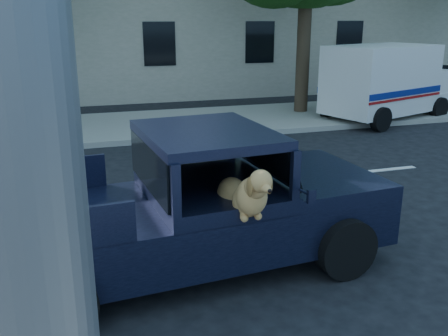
% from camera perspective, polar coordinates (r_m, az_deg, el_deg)
% --- Properties ---
extents(ground, '(120.00, 120.00, 0.00)m').
position_cam_1_polar(ground, '(6.76, 5.62, -11.54)').
color(ground, black).
rests_on(ground, ground).
extents(far_sidewalk, '(60.00, 4.00, 0.15)m').
position_cam_1_polar(far_sidewalk, '(15.17, -7.93, 4.92)').
color(far_sidewalk, gray).
rests_on(far_sidewalk, ground).
extents(lane_stripes, '(21.60, 0.14, 0.01)m').
position_cam_1_polar(lane_stripes, '(10.38, 8.58, -1.21)').
color(lane_stripes, silver).
rests_on(lane_stripes, ground).
extents(pickup_truck, '(5.33, 2.79, 1.85)m').
position_cam_1_polar(pickup_truck, '(6.54, -4.61, -6.42)').
color(pickup_truck, black).
rests_on(pickup_truck, ground).
extents(mail_truck, '(4.69, 3.30, 2.35)m').
position_cam_1_polar(mail_truck, '(16.70, 17.98, 8.69)').
color(mail_truck, silver).
rests_on(mail_truck, ground).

